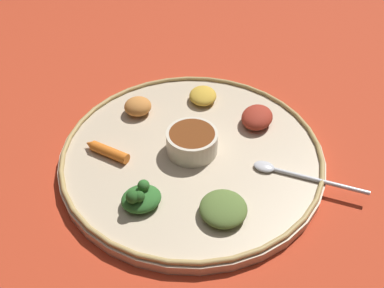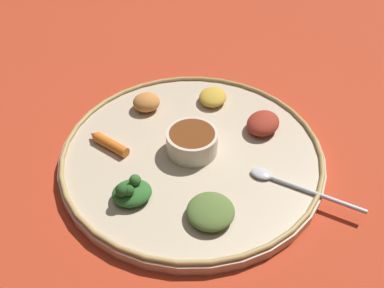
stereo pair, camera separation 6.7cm
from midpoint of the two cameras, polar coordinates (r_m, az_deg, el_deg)
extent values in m
plane|color=#B7381E|center=(0.70, -2.77, -2.14)|extent=(2.40, 2.40, 0.00)
cylinder|color=#C6B293|center=(0.69, -2.79, -1.61)|extent=(0.45, 0.45, 0.02)
torus|color=tan|center=(0.68, -2.83, -0.87)|extent=(0.44, 0.44, 0.01)
cylinder|color=beige|center=(0.67, -2.87, 0.16)|extent=(0.09, 0.09, 0.04)
cylinder|color=brown|center=(0.66, -2.92, 1.22)|extent=(0.08, 0.08, 0.01)
ellipsoid|color=silver|center=(0.65, 7.35, -3.34)|extent=(0.03, 0.04, 0.01)
cylinder|color=silver|center=(0.65, 15.06, -5.26)|extent=(0.04, 0.14, 0.01)
ellipsoid|color=#2D6628|center=(0.60, -10.42, -7.82)|extent=(0.08, 0.08, 0.02)
sphere|color=#23511E|center=(0.58, -10.84, -7.52)|extent=(0.02, 0.02, 0.02)
sphere|color=#23511E|center=(0.59, -11.74, -7.53)|extent=(0.02, 0.02, 0.02)
sphere|color=#2D6628|center=(0.60, -10.13, -6.00)|extent=(0.02, 0.02, 0.02)
cylinder|color=orange|center=(0.69, -14.38, -1.28)|extent=(0.04, 0.07, 0.02)
cone|color=orange|center=(0.71, -17.00, -0.13)|extent=(0.02, 0.02, 0.02)
ellipsoid|color=#567033|center=(0.58, 1.15, -9.33)|extent=(0.08, 0.08, 0.02)
ellipsoid|color=#C67A38|center=(0.76, -10.23, 5.19)|extent=(0.07, 0.07, 0.03)
ellipsoid|color=gold|center=(0.79, -1.14, 6.81)|extent=(0.07, 0.06, 0.02)
ellipsoid|color=maroon|center=(0.73, 6.65, 3.69)|extent=(0.08, 0.07, 0.03)
camera|label=1|loc=(0.03, -92.87, -2.63)|focal=37.52mm
camera|label=2|loc=(0.03, 87.13, 2.63)|focal=37.52mm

